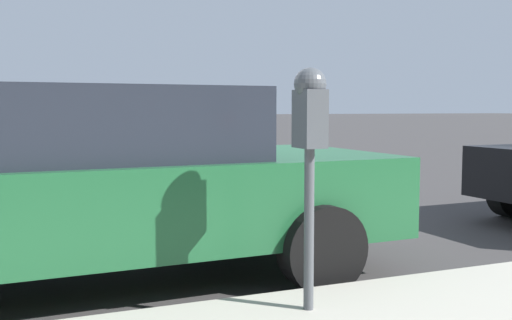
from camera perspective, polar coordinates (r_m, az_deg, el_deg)
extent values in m
plane|color=#3D3A3A|center=(5.94, -11.86, -8.04)|extent=(220.00, 220.00, 0.00)
cylinder|color=#4C5156|center=(3.58, 5.07, -6.60)|extent=(0.06, 0.06, 0.97)
cube|color=#4C5156|center=(3.51, 5.15, 3.92)|extent=(0.20, 0.14, 0.34)
sphere|color=#4C5156|center=(3.51, 5.18, 7.24)|extent=(0.19, 0.19, 0.19)
cube|color=#B21919|center=(3.61, 4.37, 3.28)|extent=(0.01, 0.11, 0.12)
cube|color=black|center=(3.60, 4.38, 5.17)|extent=(0.01, 0.10, 0.08)
cube|color=#1E5B33|center=(4.69, -14.60, -3.68)|extent=(1.98, 4.59, 0.63)
cube|color=#232833|center=(4.61, -16.98, 3.36)|extent=(1.69, 2.59, 0.53)
cylinder|color=black|center=(5.99, -2.62, -4.71)|extent=(0.24, 0.65, 0.64)
cylinder|color=black|center=(4.37, 6.35, -8.39)|extent=(0.24, 0.65, 0.64)
cylinder|color=black|center=(7.93, 23.18, -2.72)|extent=(0.24, 0.65, 0.64)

